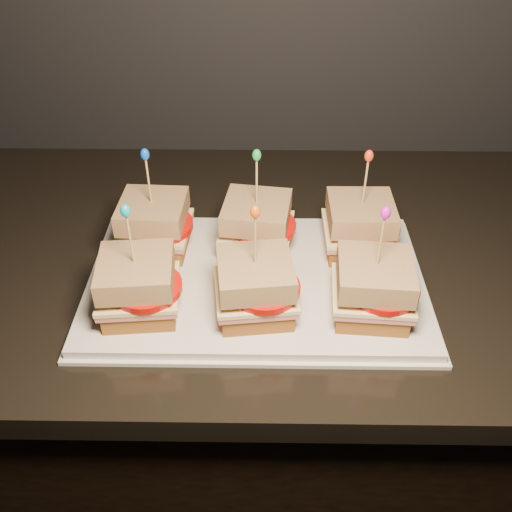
{
  "coord_description": "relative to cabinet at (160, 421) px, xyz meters",
  "views": [
    {
      "loc": [
        -0.29,
        0.99,
        1.41
      ],
      "look_at": [
        -0.29,
        1.59,
        0.93
      ],
      "focal_mm": 40.0,
      "sensor_mm": 36.0,
      "label": 1
    }
  ],
  "objects": [
    {
      "name": "sandwich_3_pick",
      "position": [
        0.05,
        -0.16,
        0.58
      ],
      "size": [
        0.0,
        0.0,
        0.09
      ],
      "primitive_type": "cylinder",
      "color": "tan",
      "rests_on": "sandwich_3_bread_top"
    },
    {
      "name": "sandwich_3_bread_top",
      "position": [
        0.05,
        -0.16,
        0.54
      ],
      "size": [
        0.1,
        0.1,
        0.03
      ],
      "primitive_type": "cube",
      "rotation": [
        0.0,
        0.0,
        0.09
      ],
      "color": "#65310E",
      "rests_on": "sandwich_3_tomato"
    },
    {
      "name": "sandwich_1_bread_top",
      "position": [
        0.2,
        -0.03,
        0.54
      ],
      "size": [
        0.1,
        0.1,
        0.03
      ],
      "primitive_type": "cube",
      "rotation": [
        0.0,
        0.0,
        -0.13
      ],
      "color": "#65310E",
      "rests_on": "sandwich_1_tomato"
    },
    {
      "name": "sandwich_1_cheese",
      "position": [
        0.2,
        -0.03,
        0.51
      ],
      "size": [
        0.11,
        0.11,
        0.01
      ],
      "primitive_type": "cube",
      "rotation": [
        0.0,
        0.0,
        -0.13
      ],
      "color": "#FCE29B",
      "rests_on": "sandwich_1_ham"
    },
    {
      "name": "sandwich_0_cheese",
      "position": [
        0.05,
        -0.03,
        0.51
      ],
      "size": [
        0.11,
        0.1,
        0.01
      ],
      "primitive_type": "cube",
      "rotation": [
        0.0,
        0.0,
        -0.05
      ],
      "color": "#FCE29B",
      "rests_on": "sandwich_0_ham"
    },
    {
      "name": "sandwich_2_bread_top",
      "position": [
        0.35,
        -0.03,
        0.54
      ],
      "size": [
        0.09,
        0.09,
        0.03
      ],
      "primitive_type": "cube",
      "rotation": [
        0.0,
        0.0,
        0.0
      ],
      "color": "#65310E",
      "rests_on": "sandwich_2_tomato"
    },
    {
      "name": "sandwich_1_pick",
      "position": [
        0.2,
        -0.03,
        0.58
      ],
      "size": [
        0.0,
        0.0,
        0.09
      ],
      "primitive_type": "cylinder",
      "color": "tan",
      "rests_on": "sandwich_1_bread_top"
    },
    {
      "name": "sandwich_4_pick",
      "position": [
        0.2,
        -0.16,
        0.58
      ],
      "size": [
        0.0,
        0.0,
        0.09
      ],
      "primitive_type": "cylinder",
      "color": "tan",
      "rests_on": "sandwich_4_bread_top"
    },
    {
      "name": "sandwich_5_frill",
      "position": [
        0.35,
        -0.16,
        0.63
      ],
      "size": [
        0.01,
        0.01,
        0.02
      ],
      "primitive_type": "ellipsoid",
      "color": "#D516C8",
      "rests_on": "sandwich_5_pick"
    },
    {
      "name": "granite_slab",
      "position": [
        0.0,
        0.0,
        0.44
      ],
      "size": [
        2.15,
        0.65,
        0.04
      ],
      "primitive_type": "cube",
      "color": "black",
      "rests_on": "cabinet"
    },
    {
      "name": "sandwich_4_bread_top",
      "position": [
        0.2,
        -0.16,
        0.54
      ],
      "size": [
        0.1,
        0.1,
        0.03
      ],
      "primitive_type": "cube",
      "rotation": [
        0.0,
        0.0,
        0.12
      ],
      "color": "#65310E",
      "rests_on": "sandwich_4_tomato"
    },
    {
      "name": "sandwich_3_bread_bot",
      "position": [
        0.05,
        -0.16,
        0.49
      ],
      "size": [
        0.1,
        0.1,
        0.03
      ],
      "primitive_type": "cube",
      "rotation": [
        0.0,
        0.0,
        0.09
      ],
      "color": "#5D3010",
      "rests_on": "platter"
    },
    {
      "name": "cabinet",
      "position": [
        0.0,
        0.0,
        0.0
      ],
      "size": [
        2.11,
        0.61,
        0.84
      ],
      "primitive_type": "cube",
      "color": "black",
      "rests_on": "ground"
    },
    {
      "name": "sandwich_1_ham",
      "position": [
        0.2,
        -0.03,
        0.5
      ],
      "size": [
        0.11,
        0.11,
        0.01
      ],
      "primitive_type": "cube",
      "rotation": [
        0.0,
        0.0,
        -0.13
      ],
      "color": "#C46154",
      "rests_on": "sandwich_1_bread_bot"
    },
    {
      "name": "sandwich_2_bread_bot",
      "position": [
        0.35,
        -0.03,
        0.49
      ],
      "size": [
        0.09,
        0.09,
        0.03
      ],
      "primitive_type": "cube",
      "rotation": [
        0.0,
        0.0,
        0.0
      ],
      "color": "#5D3010",
      "rests_on": "platter"
    },
    {
      "name": "sandwich_4_frill",
      "position": [
        0.2,
        -0.16,
        0.63
      ],
      "size": [
        0.01,
        0.01,
        0.02
      ],
      "primitive_type": "ellipsoid",
      "color": "#E5550D",
      "rests_on": "sandwich_4_pick"
    },
    {
      "name": "sandwich_0_frill",
      "position": [
        0.05,
        -0.03,
        0.63
      ],
      "size": [
        0.01,
        0.01,
        0.02
      ],
      "primitive_type": "ellipsoid",
      "color": "blue",
      "rests_on": "sandwich_0_pick"
    },
    {
      "name": "sandwich_0_bread_bot",
      "position": [
        0.05,
        -0.03,
        0.49
      ],
      "size": [
        0.09,
        0.09,
        0.03
      ],
      "primitive_type": "cube",
      "rotation": [
        0.0,
        0.0,
        -0.05
      ],
      "color": "#5D3010",
      "rests_on": "platter"
    },
    {
      "name": "sandwich_0_bread_top",
      "position": [
        0.05,
        -0.03,
        0.54
      ],
      "size": [
        0.1,
        0.1,
        0.03
      ],
      "primitive_type": "cube",
      "rotation": [
        0.0,
        0.0,
        -0.05
      ],
      "color": "#65310E",
      "rests_on": "sandwich_0_tomato"
    },
    {
      "name": "sandwich_3_cheese",
      "position": [
        0.05,
        -0.16,
        0.51
      ],
      "size": [
        0.11,
        0.11,
        0.01
      ],
      "primitive_type": "cube",
      "rotation": [
        0.0,
        0.0,
        0.09
      ],
      "color": "#FCE29B",
      "rests_on": "sandwich_3_ham"
    },
    {
      "name": "sandwich_2_pick",
      "position": [
        0.35,
        -0.03,
        0.58
      ],
      "size": [
        0.0,
        0.0,
        0.09
      ],
      "primitive_type": "cylinder",
      "color": "tan",
      "rests_on": "sandwich_2_bread_top"
    },
    {
      "name": "sandwich_3_frill",
      "position": [
        0.05,
        -0.16,
        0.63
      ],
      "size": [
        0.01,
        0.01,
        0.02
      ],
      "primitive_type": "ellipsoid",
      "color": "#0BA4BB",
      "rests_on": "sandwich_3_pick"
    },
    {
      "name": "sandwich_5_ham",
      "position": [
        0.35,
        -0.16,
        0.5
      ],
      "size": [
        0.11,
        0.1,
        0.01
      ],
      "primitive_type": "cube",
      "rotation": [
        0.0,
        0.0,
        -0.07
      ],
      "color": "#C46154",
      "rests_on": "sandwich_5_bread_bot"
    },
    {
      "name": "sandwich_5_pick",
      "position": [
        0.35,
        -0.16,
        0.58
      ],
      "size": [
        0.0,
        0.0,
        0.09
      ],
      "primitive_type": "cylinder",
      "color": "tan",
      "rests_on": "sandwich_5_bread_top"
    },
    {
      "name": "sandwich_2_ham",
      "position": [
        0.35,
        -0.03,
        0.5
      ],
      "size": [
        0.1,
        0.1,
        0.01
      ],
      "primitive_type": "cube",
      "rotation": [
        0.0,
        0.0,
        0.0
      ],
      "color": "#C46154",
      "rests_on": "sandwich_2_bread_bot"
    },
    {
      "name": "sandwich_3_tomato",
      "position": [
        0.06,
        -0.17,
        0.52
      ],
      "size": [
        0.09,
        0.09,
        0.01
      ],
      "primitive_type": "cylinder",
      "color": "#BF0E07",
      "rests_on": "sandwich_3_cheese"
    },
    {
      "name": "sandwich_1_bread_bot",
      "position": [
        0.2,
        -0.03,
        0.49
      ],
      "size": [
        0.1,
        0.1,
        0.03
      ],
      "primitive_type": "cube",
      "rotation": [
        0.0,
        0.0,
        -0.13
      ],
      "color": "#5D3010",
      "rests_on": "platter"
    },
    {
      "name": "platter_rim",
      "position": [
        0.2,
        -0.09,
        0.46
      ],
      "size": [
        0.48,
        0.3,
        0.01
      ],
      "primitive_type": "cube",
      "color": "white",
      "rests_on": "granite_slab"
    },
    {
      "name": "sandwich_5_bread_bot",
      "position": [
        0.35,
        -0.16,
        0.49
      ],
      "size": [
        0.1,
        0.1,
        0.03
      ],
      "primitive_type": "cube",
      "rotation": [
        0.0,
        0.0,
        -0.07
      ],
      "color": "#5D3010",
      "rests_on": "platter"
    },
    {
      "name": "sandwich_1_frill",
      "position": [
        0.2,
        -0.03,
        0.63
      ],
      "size": [
        0.01,
        0.01,
        0.02
      ],
      "primitive_type": "ellipsoid",
      "color": "green",
      "rests_on": "sandwich_1_pick"
    },
    {
      "name": "sandwich_0_pick",
      "position": [
        0.05,
        -0.03,
        0.58
      ],
      "size": [
        0.0,
        0.0,
        0.09
      ],
      "primitive_type": "cylinder",
      "color": "tan",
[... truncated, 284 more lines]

